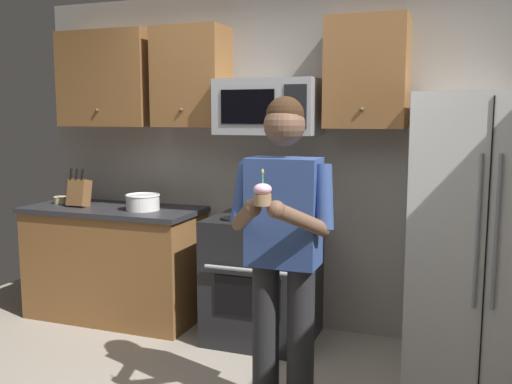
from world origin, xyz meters
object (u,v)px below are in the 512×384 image
microwave (269,107)px  person (283,241)px  bowl_large_white (143,202)px  bowl_small_colored (61,200)px  oven_range (263,278)px  cupcake (263,194)px  knife_block (79,192)px  refrigerator (484,236)px

microwave → person: size_ratio=0.42×
bowl_large_white → bowl_small_colored: bearing=176.2°
oven_range → cupcake: 1.63m
microwave → cupcake: microwave is taller
microwave → person: bearing=-67.4°
knife_block → cupcake: (2.05, -1.30, 0.26)m
bowl_large_white → knife_block: bearing=-178.5°
oven_range → refrigerator: 1.56m
refrigerator → person: refrigerator is taller
refrigerator → knife_block: refrigerator is taller
microwave → bowl_small_colored: 1.98m
bowl_large_white → bowl_small_colored: 0.83m
oven_range → microwave: (0.00, 0.12, 1.26)m
refrigerator → person: size_ratio=1.02×
knife_block → microwave: bearing=5.3°
refrigerator → cupcake: size_ratio=10.35×
bowl_small_colored → person: (2.29, -1.04, 0.04)m
microwave → bowl_small_colored: bearing=-177.5°
bowl_large_white → refrigerator: bearing=-0.6°
refrigerator → bowl_large_white: (-2.50, 0.03, 0.09)m
oven_range → microwave: size_ratio=1.26×
knife_block → person: (2.05, -0.97, -0.04)m
oven_range → knife_block: size_ratio=2.91×
bowl_large_white → oven_range: bearing=0.8°
bowl_small_colored → microwave: bearing=2.5°
person → microwave: bearing=112.6°
bowl_large_white → cupcake: bearing=-41.9°
person → bowl_large_white: bearing=146.1°
refrigerator → person: bearing=-137.1°
microwave → oven_range: bearing=-90.0°
oven_range → person: person is taller
knife_block → person: 2.27m
refrigerator → bowl_small_colored: 3.33m
oven_range → microwave: bearing=90.0°
cupcake → knife_block: bearing=147.7°
microwave → refrigerator: 1.72m
oven_range → bowl_large_white: bowl_large_white is taller
microwave → knife_block: bearing=-174.7°
knife_block → bowl_large_white: (0.59, 0.02, -0.05)m
refrigerator → knife_block: 3.09m
knife_block → cupcake: bearing=-32.3°
microwave → cupcake: 1.58m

